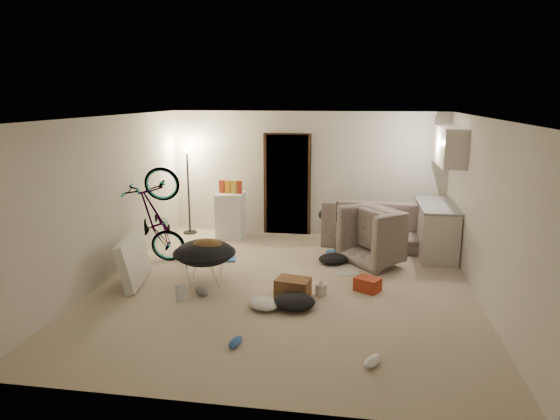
% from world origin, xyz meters
% --- Properties ---
extents(floor, '(5.50, 6.00, 0.02)m').
position_xyz_m(floor, '(0.00, 0.00, -0.01)').
color(floor, '#BCA991').
rests_on(floor, ground).
extents(ceiling, '(5.50, 6.00, 0.02)m').
position_xyz_m(ceiling, '(0.00, 0.00, 2.51)').
color(ceiling, white).
rests_on(ceiling, wall_back).
extents(wall_back, '(5.50, 0.02, 2.50)m').
position_xyz_m(wall_back, '(0.00, 3.01, 1.25)').
color(wall_back, beige).
rests_on(wall_back, floor).
extents(wall_front, '(5.50, 0.02, 2.50)m').
position_xyz_m(wall_front, '(0.00, -3.01, 1.25)').
color(wall_front, beige).
rests_on(wall_front, floor).
extents(wall_left, '(0.02, 6.00, 2.50)m').
position_xyz_m(wall_left, '(-2.76, 0.00, 1.25)').
color(wall_left, beige).
rests_on(wall_left, floor).
extents(wall_right, '(0.02, 6.00, 2.50)m').
position_xyz_m(wall_right, '(2.76, 0.00, 1.25)').
color(wall_right, beige).
rests_on(wall_right, floor).
extents(doorway, '(0.85, 0.10, 2.04)m').
position_xyz_m(doorway, '(-0.40, 2.97, 1.02)').
color(doorway, black).
rests_on(doorway, floor).
extents(door_trim, '(0.97, 0.04, 2.10)m').
position_xyz_m(door_trim, '(-0.40, 2.94, 1.02)').
color(door_trim, '#311D11').
rests_on(door_trim, floor).
extents(floor_lamp, '(0.28, 0.28, 1.81)m').
position_xyz_m(floor_lamp, '(-2.40, 2.65, 1.31)').
color(floor_lamp, black).
rests_on(floor_lamp, floor).
extents(kitchen_counter, '(0.60, 1.50, 0.88)m').
position_xyz_m(kitchen_counter, '(2.43, 2.00, 0.44)').
color(kitchen_counter, beige).
rests_on(kitchen_counter, floor).
extents(counter_top, '(0.64, 1.54, 0.04)m').
position_xyz_m(counter_top, '(2.43, 2.00, 0.90)').
color(counter_top, gray).
rests_on(counter_top, kitchen_counter).
extents(kitchen_uppers, '(0.38, 1.40, 0.65)m').
position_xyz_m(kitchen_uppers, '(2.56, 2.00, 1.95)').
color(kitchen_uppers, beige).
rests_on(kitchen_uppers, wall_right).
extents(sofa, '(2.27, 1.00, 0.65)m').
position_xyz_m(sofa, '(1.51, 2.45, 0.33)').
color(sofa, '#323932').
rests_on(sofa, floor).
extents(armchair, '(1.41, 1.43, 0.70)m').
position_xyz_m(armchair, '(1.56, 1.51, 0.35)').
color(armchair, '#323932').
rests_on(armchair, floor).
extents(bicycle, '(1.79, 0.98, 0.98)m').
position_xyz_m(bicycle, '(-2.30, 0.73, 0.45)').
color(bicycle, black).
rests_on(bicycle, floor).
extents(book_asset, '(0.31, 0.29, 0.02)m').
position_xyz_m(book_asset, '(-1.39, -0.84, 0.01)').
color(book_asset, '#A23118').
rests_on(book_asset, floor).
extents(mini_fridge, '(0.54, 0.54, 0.89)m').
position_xyz_m(mini_fridge, '(-1.49, 2.55, 0.45)').
color(mini_fridge, white).
rests_on(mini_fridge, floor).
extents(snack_box_0, '(0.11, 0.08, 0.30)m').
position_xyz_m(snack_box_0, '(-1.66, 2.55, 1.00)').
color(snack_box_0, '#A23118').
rests_on(snack_box_0, mini_fridge).
extents(snack_box_1, '(0.11, 0.09, 0.30)m').
position_xyz_m(snack_box_1, '(-1.54, 2.55, 1.00)').
color(snack_box_1, orange).
rests_on(snack_box_1, mini_fridge).
extents(snack_box_2, '(0.11, 0.08, 0.30)m').
position_xyz_m(snack_box_2, '(-1.42, 2.55, 1.00)').
color(snack_box_2, gold).
rests_on(snack_box_2, mini_fridge).
extents(snack_box_3, '(0.11, 0.08, 0.30)m').
position_xyz_m(snack_box_3, '(-1.30, 2.55, 1.00)').
color(snack_box_3, '#A23118').
rests_on(snack_box_3, mini_fridge).
extents(saucer_chair, '(0.94, 0.94, 0.67)m').
position_xyz_m(saucer_chair, '(-1.22, -0.05, 0.40)').
color(saucer_chair, silver).
rests_on(saucer_chair, floor).
extents(hoodie, '(0.57, 0.51, 0.22)m').
position_xyz_m(hoodie, '(-1.17, -0.08, 0.60)').
color(hoodie, '#523A1C').
rests_on(hoodie, saucer_chair).
extents(sofa_drape, '(0.64, 0.57, 0.28)m').
position_xyz_m(sofa_drape, '(0.56, 2.45, 0.54)').
color(sofa_drape, black).
rests_on(sofa_drape, sofa).
extents(tv_box, '(0.47, 1.12, 0.73)m').
position_xyz_m(tv_box, '(-2.30, -0.19, 0.36)').
color(tv_box, silver).
rests_on(tv_box, floor).
extents(drink_case_a, '(0.52, 0.41, 0.27)m').
position_xyz_m(drink_case_a, '(0.17, -0.36, 0.13)').
color(drink_case_a, brown).
rests_on(drink_case_a, floor).
extents(drink_case_b, '(0.42, 0.39, 0.20)m').
position_xyz_m(drink_case_b, '(1.22, 0.03, 0.10)').
color(drink_case_b, '#A23118').
rests_on(drink_case_b, floor).
extents(juicer, '(0.16, 0.16, 0.23)m').
position_xyz_m(juicer, '(0.56, -0.24, 0.09)').
color(juicer, beige).
rests_on(juicer, floor).
extents(newspaper, '(0.56, 0.63, 0.01)m').
position_xyz_m(newspaper, '(0.88, 0.87, 0.00)').
color(newspaper, '#BAB5AC').
rests_on(newspaper, floor).
extents(book_blue, '(0.28, 0.34, 0.03)m').
position_xyz_m(book_blue, '(-1.15, 1.08, 0.01)').
color(book_blue, '#2F5EAB').
rests_on(book_blue, floor).
extents(book_white, '(0.32, 0.36, 0.03)m').
position_xyz_m(book_white, '(0.18, -0.56, 0.01)').
color(book_white, silver).
rests_on(book_white, floor).
extents(shoe_0, '(0.30, 0.18, 0.10)m').
position_xyz_m(shoe_0, '(0.63, 1.64, 0.05)').
color(shoe_0, '#2F5EAB').
rests_on(shoe_0, floor).
extents(shoe_1, '(0.23, 0.28, 0.10)m').
position_xyz_m(shoe_1, '(0.57, 1.67, 0.05)').
color(shoe_1, slate).
rests_on(shoe_1, floor).
extents(shoe_2, '(0.17, 0.28, 0.10)m').
position_xyz_m(shoe_2, '(-0.29, -1.89, 0.05)').
color(shoe_2, '#2F5EAB').
rests_on(shoe_2, floor).
extents(shoe_3, '(0.30, 0.30, 0.11)m').
position_xyz_m(shoe_3, '(-1.14, -0.51, 0.06)').
color(shoe_3, slate).
rests_on(shoe_3, floor).
extents(shoe_4, '(0.25, 0.31, 0.11)m').
position_xyz_m(shoe_4, '(1.25, -2.08, 0.05)').
color(shoe_4, white).
rests_on(shoe_4, floor).
extents(clothes_lump_a, '(0.59, 0.51, 0.19)m').
position_xyz_m(clothes_lump_a, '(0.23, -0.76, 0.09)').
color(clothes_lump_a, black).
rests_on(clothes_lump_a, floor).
extents(clothes_lump_b, '(0.66, 0.64, 0.15)m').
position_xyz_m(clothes_lump_b, '(0.65, 1.19, 0.08)').
color(clothes_lump_b, black).
rests_on(clothes_lump_b, floor).
extents(clothes_lump_c, '(0.58, 0.57, 0.14)m').
position_xyz_m(clothes_lump_c, '(-0.16, -0.83, 0.07)').
color(clothes_lump_c, silver).
rests_on(clothes_lump_c, floor).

